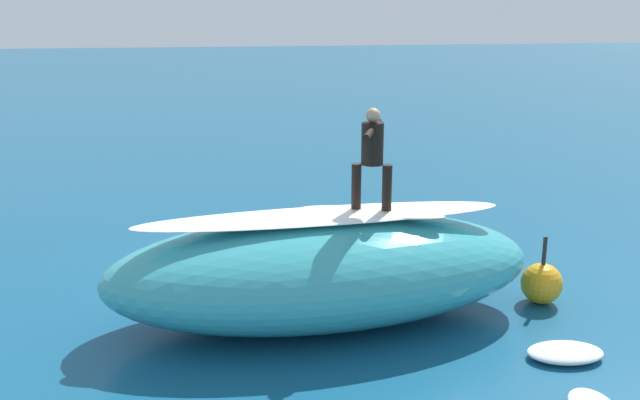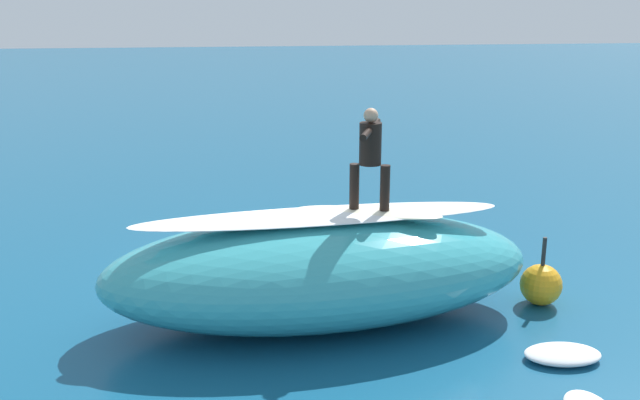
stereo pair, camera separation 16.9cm
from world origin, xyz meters
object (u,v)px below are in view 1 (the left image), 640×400
surfboard_riding (371,212)px  buoy_marker (542,283)px  surfer_paddling (288,219)px  surfer_riding (372,151)px  surfboard_paddling (284,227)px

surfboard_riding → buoy_marker: bearing=-159.0°
surfboard_riding → surfer_paddling: 4.68m
buoy_marker → surfer_riding: bearing=0.8°
surfer_riding → buoy_marker: size_ratio=1.34×
surfer_riding → surfer_paddling: surfer_riding is taller
surfboard_riding → buoy_marker: (-2.71, -0.04, -1.27)m
buoy_marker → surfboard_paddling: bearing=-50.5°
surfboard_paddling → surfer_paddling: 0.19m
surfboard_paddling → buoy_marker: buoy_marker is taller
surfboard_paddling → buoy_marker: size_ratio=2.11×
surfer_paddling → buoy_marker: (-3.45, 4.36, 0.14)m
surfer_riding → buoy_marker: (-2.71, -0.04, -2.16)m
surfer_riding → surfer_paddling: (0.74, -4.40, -2.30)m
surfer_riding → surfboard_paddling: bearing=-59.1°
surfer_paddling → surfboard_riding: bearing=51.2°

